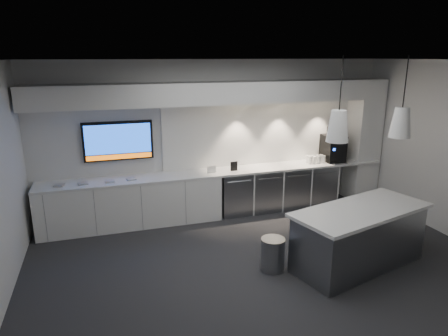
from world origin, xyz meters
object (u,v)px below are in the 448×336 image
object	(u,v)px
bin	(273,254)
coffee_machine	(333,147)
island	(359,237)
wall_tv	(118,141)

from	to	relation	value
bin	coffee_machine	distance (m)	3.47
island	coffee_machine	distance (m)	2.90
island	bin	xyz separation A→B (m)	(-1.28, 0.25, -0.21)
wall_tv	coffee_machine	bearing A→B (deg)	-3.23
wall_tv	bin	size ratio (longest dim) A/B	2.52
wall_tv	bin	xyz separation A→B (m)	(1.97, -2.57, -1.31)
island	bin	bearing A→B (deg)	154.06
wall_tv	bin	bearing A→B (deg)	-52.50
wall_tv	coffee_machine	distance (m)	4.39
island	bin	size ratio (longest dim) A/B	4.65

